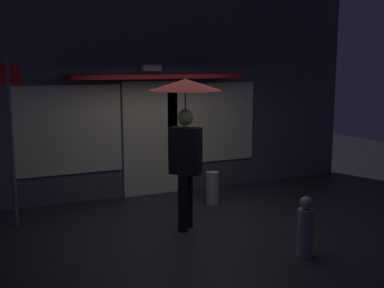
{
  "coord_description": "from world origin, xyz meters",
  "views": [
    {
      "loc": [
        -3.13,
        -6.66,
        2.53
      ],
      "look_at": [
        -0.11,
        0.02,
        1.33
      ],
      "focal_mm": 45.98,
      "sensor_mm": 36.0,
      "label": 1
    }
  ],
  "objects_px": {
    "person_with_umbrella": "(185,116)",
    "street_sign_post": "(11,134)",
    "fire_hydrant": "(305,228)",
    "sidewalk_bollard": "(212,188)"
  },
  "relations": [
    {
      "from": "street_sign_post",
      "to": "fire_hydrant",
      "type": "distance_m",
      "value": 4.54
    },
    {
      "from": "sidewalk_bollard",
      "to": "fire_hydrant",
      "type": "relative_size",
      "value": 0.73
    },
    {
      "from": "person_with_umbrella",
      "to": "street_sign_post",
      "type": "distance_m",
      "value": 2.67
    },
    {
      "from": "fire_hydrant",
      "to": "sidewalk_bollard",
      "type": "bearing_deg",
      "value": 90.35
    },
    {
      "from": "person_with_umbrella",
      "to": "sidewalk_bollard",
      "type": "height_order",
      "value": "person_with_umbrella"
    },
    {
      "from": "person_with_umbrella",
      "to": "fire_hydrant",
      "type": "xyz_separation_m",
      "value": [
        1.02,
        -1.63,
        -1.38
      ]
    },
    {
      "from": "person_with_umbrella",
      "to": "fire_hydrant",
      "type": "bearing_deg",
      "value": 168.38
    },
    {
      "from": "street_sign_post",
      "to": "sidewalk_bollard",
      "type": "relative_size",
      "value": 4.43
    },
    {
      "from": "street_sign_post",
      "to": "fire_hydrant",
      "type": "height_order",
      "value": "street_sign_post"
    },
    {
      "from": "street_sign_post",
      "to": "sidewalk_bollard",
      "type": "bearing_deg",
      "value": -1.97
    }
  ]
}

